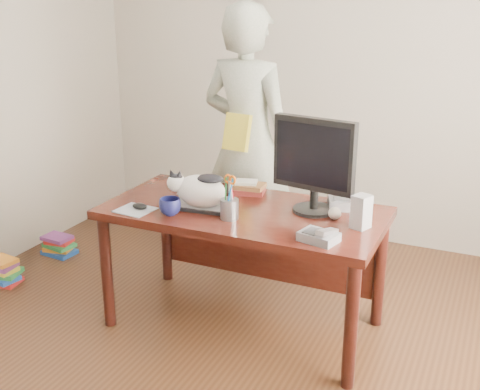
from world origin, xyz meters
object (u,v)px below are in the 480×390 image
keyboard (201,207)px  speaker (361,212)px  monitor (314,160)px  book_pile_b (59,245)px  calculator (342,201)px  person (247,142)px  pen_cup (229,206)px  baseball (335,213)px  desk (249,228)px  book_stack (248,188)px  coffee_mug (170,207)px  cat (199,189)px  phone (320,236)px  mouse (140,206)px  book_pile_a (2,272)px

keyboard → speaker: 0.91m
monitor → book_pile_b: (-2.10, 0.24, -0.98)m
calculator → person: size_ratio=0.13×
pen_cup → baseball: pen_cup is taller
pen_cup → keyboard: bearing=161.2°
desk → book_stack: 0.28m
book_pile_b → speaker: bearing=-8.5°
desk → coffee_mug: bearing=-135.1°
cat → monitor: size_ratio=0.73×
phone → person: (-0.84, 1.02, 0.16)m
speaker → keyboard: bearing=-152.8°
keyboard → coffee_mug: (-0.11, -0.16, 0.04)m
cat → coffee_mug: size_ratio=3.24×
phone → coffee_mug: bearing=-167.5°
mouse → baseball: baseball is taller
cat → calculator: 0.83m
keyboard → book_pile_b: bearing=157.7°
cat → speaker: 0.92m
desk → person: (-0.31, 0.67, 0.34)m
monitor → book_pile_b: monitor is taller
pen_cup → book_pile_a: (-1.74, -0.03, -0.73)m
coffee_mug → book_pile_b: coffee_mug is taller
monitor → phone: size_ratio=2.58×
desk → baseball: size_ratio=22.71×
baseball → book_pile_b: (-2.24, 0.29, -0.71)m
speaker → baseball: (-0.16, 0.07, -0.06)m
keyboard → monitor: (0.60, 0.21, 0.29)m
book_pile_a → book_pile_b: book_pile_a is taller
keyboard → desk: bearing=33.1°
pen_cup → baseball: size_ratio=3.63×
keyboard → speaker: bearing=0.1°
coffee_mug → pen_cup: bearing=14.4°
calculator → person: (-0.81, 0.47, 0.16)m
calculator → book_pile_a: size_ratio=0.92×
cat → mouse: bearing=-158.5°
speaker → book_pile_a: speaker is taller
pen_cup → calculator: 0.68m
keyboard → speaker: size_ratio=2.30×
desk → speaker: size_ratio=8.86×
keyboard → baseball: 0.76m
mouse → coffee_mug: (0.20, 0.00, 0.03)m
coffee_mug → monitor: bearing=27.1°
pen_cup → speaker: (0.69, 0.16, 0.02)m
pen_cup → calculator: bearing=41.5°
desk → pen_cup: pen_cup is taller
mouse → baseball: 1.10m
phone → speaker: bearing=74.9°
cat → book_pile_a: cat is taller
monitor → phone: 0.50m
person → book_pile_a: size_ratio=6.98×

